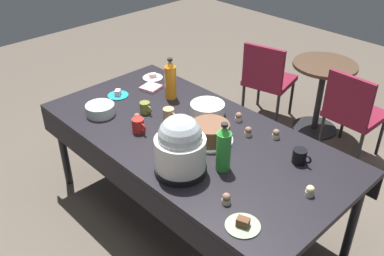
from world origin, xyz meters
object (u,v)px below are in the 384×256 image
object	(u,v)px
glass_salad_bowl	(100,110)
cupcake_cocoa	(276,134)
potluck_table	(192,142)
coffee_mug_red	(138,125)
dessert_plate_teal	(118,94)
cupcake_rose	(239,117)
cupcake_berry	(248,132)
dessert_plate_white	(153,77)
coffee_mug_tan	(169,114)
slow_cooker	(180,147)
cupcake_vanilla	(137,118)
soda_bottle_lime_soda	(224,148)
soda_bottle_orange_juice	(171,80)
maroon_chair_left	(267,77)
cupcake_lemon	(226,199)
maroon_chair_right	(353,110)
ceramic_snack_bowl	(207,109)
coffee_mug_olive	(145,108)
coffee_mug_black	(300,156)
round_cafe_table	(322,85)
cupcake_mint	(310,191)
dessert_plate_sage	(243,225)
frosted_layer_cake	(210,133)

from	to	relation	value
glass_salad_bowl	cupcake_cocoa	bearing A→B (deg)	31.77
potluck_table	coffee_mug_red	world-z (taller)	coffee_mug_red
dessert_plate_teal	cupcake_rose	size ratio (longest dim) A/B	2.45
cupcake_berry	cupcake_rose	world-z (taller)	same
dessert_plate_teal	dessert_plate_white	bearing A→B (deg)	98.87
coffee_mug_red	coffee_mug_tan	world-z (taller)	coffee_mug_red
slow_cooker	dessert_plate_white	world-z (taller)	slow_cooker
cupcake_vanilla	cupcake_berry	size ratio (longest dim) A/B	1.00
soda_bottle_lime_soda	coffee_mug_red	xyz separation A→B (m)	(-0.68, -0.11, -0.10)
soda_bottle_orange_juice	soda_bottle_lime_soda	xyz separation A→B (m)	(0.90, -0.38, -0.01)
maroon_chair_left	coffee_mug_tan	bearing A→B (deg)	-79.63
cupcake_lemon	maroon_chair_right	size ratio (longest dim) A/B	0.08
soda_bottle_lime_soda	maroon_chair_left	size ratio (longest dim) A/B	0.38
slow_cooker	coffee_mug_red	size ratio (longest dim) A/B	3.00
ceramic_snack_bowl	soda_bottle_lime_soda	distance (m)	0.67
dessert_plate_white	cupcake_cocoa	size ratio (longest dim) A/B	2.53
coffee_mug_red	coffee_mug_olive	world-z (taller)	coffee_mug_red
dessert_plate_white	coffee_mug_black	bearing A→B (deg)	-4.23
maroon_chair_right	round_cafe_table	bearing A→B (deg)	153.30
cupcake_mint	maroon_chair_left	xyz separation A→B (m)	(-1.44, 1.51, -0.29)
dessert_plate_sage	cupcake_cocoa	bearing A→B (deg)	115.92
dessert_plate_sage	round_cafe_table	xyz separation A→B (m)	(-0.85, 2.19, -0.26)
dessert_plate_white	coffee_mug_olive	size ratio (longest dim) A/B	1.50
soda_bottle_orange_juice	coffee_mug_red	size ratio (longest dim) A/B	2.61
dessert_plate_white	soda_bottle_orange_juice	distance (m)	0.42
cupcake_mint	coffee_mug_tan	bearing A→B (deg)	-178.81
cupcake_rose	glass_salad_bowl	bearing A→B (deg)	-139.03
cupcake_rose	soda_bottle_orange_juice	size ratio (longest dim) A/B	0.20
cupcake_rose	round_cafe_table	world-z (taller)	cupcake_rose
potluck_table	coffee_mug_black	xyz separation A→B (m)	(0.69, 0.26, 0.11)
soda_bottle_lime_soda	soda_bottle_orange_juice	bearing A→B (deg)	157.20
slow_cooker	coffee_mug_black	size ratio (longest dim) A/B	2.95
round_cafe_table	coffee_mug_tan	bearing A→B (deg)	-96.52
frosted_layer_cake	coffee_mug_tan	world-z (taller)	frosted_layer_cake
frosted_layer_cake	glass_salad_bowl	xyz separation A→B (m)	(-0.80, -0.33, -0.02)
dessert_plate_white	cupcake_lemon	size ratio (longest dim) A/B	2.53
glass_salad_bowl	soda_bottle_orange_juice	xyz separation A→B (m)	(0.16, 0.54, 0.11)
cupcake_cocoa	coffee_mug_black	xyz separation A→B (m)	(0.27, -0.12, 0.01)
soda_bottle_lime_soda	coffee_mug_black	world-z (taller)	soda_bottle_lime_soda
cupcake_vanilla	cupcake_cocoa	xyz separation A→B (m)	(0.81, 0.54, 0.00)
cupcake_vanilla	coffee_mug_tan	size ratio (longest dim) A/B	0.55
ceramic_snack_bowl	cupcake_berry	xyz separation A→B (m)	(0.39, -0.01, -0.01)
slow_cooker	glass_salad_bowl	distance (m)	0.92
glass_salad_bowl	maroon_chair_right	bearing A→B (deg)	60.24
glass_salad_bowl	cupcake_lemon	xyz separation A→B (m)	(1.28, -0.05, -0.01)
dessert_plate_teal	dessert_plate_sage	bearing A→B (deg)	-13.18
dessert_plate_sage	cupcake_vanilla	world-z (taller)	cupcake_vanilla
dessert_plate_sage	cupcake_vanilla	bearing A→B (deg)	168.38
maroon_chair_right	coffee_mug_red	bearing A→B (deg)	-110.65
slow_cooker	coffee_mug_red	distance (m)	0.55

